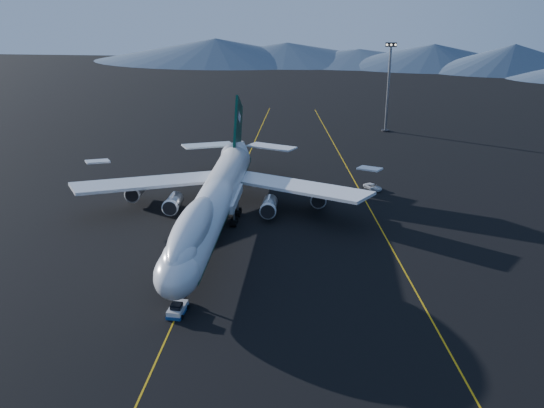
# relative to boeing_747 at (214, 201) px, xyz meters

# --- Properties ---
(ground) EXTENTS (500.00, 500.00, 0.00)m
(ground) POSITION_rel_boeing_747_xyz_m (-0.00, -0.03, -5.81)
(ground) COLOR black
(ground) RESTS_ON ground
(taxiway_line_main) EXTENTS (0.25, 220.00, 0.01)m
(taxiway_line_main) POSITION_rel_boeing_747_xyz_m (-0.00, -0.03, -5.80)
(taxiway_line_main) COLOR #C9950B
(taxiway_line_main) RESTS_ON ground
(taxiway_line_side) EXTENTS (28.08, 198.09, 0.01)m
(taxiway_line_side) POSITION_rel_boeing_747_xyz_m (30.00, 9.97, -5.80)
(taxiway_line_side) COLOR #C9950B
(taxiway_line_side) RESTS_ON ground
(boeing_747) EXTENTS (59.62, 72.43, 19.37)m
(boeing_747) POSITION_rel_boeing_747_xyz_m (0.00, 0.00, 0.00)
(boeing_747) COLOR silver
(boeing_747) RESTS_ON ground
(pushback_tug) EXTENTS (2.69, 4.38, 1.84)m
(pushback_tug) POSITION_rel_boeing_747_xyz_m (0.03, -29.53, -5.24)
(pushback_tug) COLOR silver
(pushback_tug) RESTS_ON ground
(service_van) EXTENTS (4.49, 4.76, 1.25)m
(service_van) POSITION_rel_boeing_747_xyz_m (30.80, 25.73, -5.19)
(service_van) COLOR silver
(service_van) RESTS_ON ground
(floodlight_mast) EXTENTS (3.23, 2.42, 26.16)m
(floodlight_mast) POSITION_rel_boeing_747_xyz_m (38.10, 79.89, 7.44)
(floodlight_mast) COLOR black
(floodlight_mast) RESTS_ON ground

